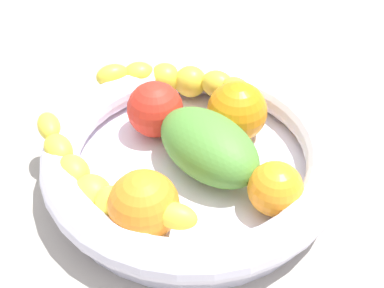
% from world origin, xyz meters
% --- Properties ---
extents(kitchen_counter, '(1.20, 1.20, 0.03)m').
position_xyz_m(kitchen_counter, '(0.00, 0.00, 0.01)').
color(kitchen_counter, '#A19990').
rests_on(kitchen_counter, ground).
extents(fruit_bowl, '(0.31, 0.31, 0.06)m').
position_xyz_m(fruit_bowl, '(0.00, 0.00, 0.06)').
color(fruit_bowl, silver).
rests_on(fruit_bowl, kitchen_counter).
extents(banana_draped_left, '(0.07, 0.20, 0.05)m').
position_xyz_m(banana_draped_left, '(-0.11, -0.05, 0.08)').
color(banana_draped_left, yellow).
rests_on(banana_draped_left, fruit_bowl).
extents(banana_draped_right, '(0.12, 0.21, 0.05)m').
position_xyz_m(banana_draped_right, '(0.08, -0.07, 0.08)').
color(banana_draped_right, yellow).
rests_on(banana_draped_right, fruit_bowl).
extents(orange_front, '(0.07, 0.07, 0.07)m').
position_xyz_m(orange_front, '(-0.06, 0.03, 0.08)').
color(orange_front, orange).
rests_on(orange_front, fruit_bowl).
extents(orange_mid_left, '(0.07, 0.07, 0.07)m').
position_xyz_m(orange_mid_left, '(0.09, -0.02, 0.08)').
color(orange_mid_left, orange).
rests_on(orange_mid_left, fruit_bowl).
extents(orange_mid_right, '(0.05, 0.05, 0.05)m').
position_xyz_m(orange_mid_right, '(0.04, 0.09, 0.07)').
color(orange_mid_right, orange).
rests_on(orange_mid_right, fruit_bowl).
extents(mango_green, '(0.13, 0.15, 0.06)m').
position_xyz_m(mango_green, '(0.00, 0.02, 0.08)').
color(mango_green, '#508D36').
rests_on(mango_green, fruit_bowl).
extents(tomato_red, '(0.06, 0.06, 0.06)m').
position_xyz_m(tomato_red, '(-0.04, -0.06, 0.08)').
color(tomato_red, red).
rests_on(tomato_red, fruit_bowl).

